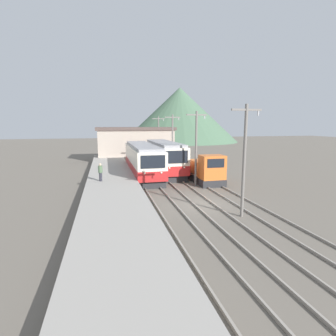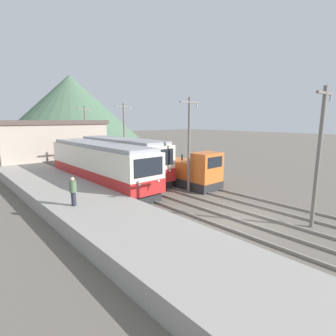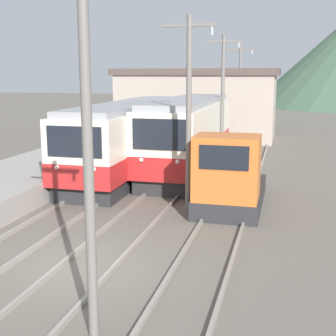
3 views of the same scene
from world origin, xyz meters
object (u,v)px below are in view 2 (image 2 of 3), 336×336
commuter_train_center (122,161)px  catenary_mast_mid (189,142)px  person_on_platform (73,190)px  catenary_mast_near (319,153)px  catenary_mast_distant (86,133)px  shunting_locomotive (192,172)px  commuter_train_left (100,167)px  catenary_mast_far (125,136)px

commuter_train_center → catenary_mast_mid: size_ratio=1.62×
commuter_train_center → person_on_platform: bearing=-136.7°
commuter_train_center → catenary_mast_near: size_ratio=1.62×
catenary_mast_mid → catenary_mast_distant: bearing=90.0°
shunting_locomotive → person_on_platform: shunting_locomotive is taller
shunting_locomotive → catenary_mast_distant: (-1.49, 16.83, 2.69)m
commuter_train_left → catenary_mast_distant: (4.31, 11.86, 2.19)m
commuter_train_center → catenary_mast_distant: 11.11m
shunting_locomotive → commuter_train_center: bearing=116.4°
catenary_mast_near → catenary_mast_far: same height
catenary_mast_far → person_on_platform: (-8.95, -8.87, -2.13)m
catenary_mast_near → catenary_mast_distant: bearing=90.0°
shunting_locomotive → catenary_mast_distant: bearing=95.1°
shunting_locomotive → catenary_mast_far: bearing=100.7°
commuter_train_left → catenary_mast_near: bearing=-74.0°
commuter_train_center → shunting_locomotive: 6.76m
catenary_mast_mid → person_on_platform: catenary_mast_mid is taller
catenary_mast_mid → commuter_train_left: bearing=125.5°
catenary_mast_distant → person_on_platform: size_ratio=4.45×
shunting_locomotive → catenary_mast_distant: 17.11m
shunting_locomotive → catenary_mast_far: (-1.49, 7.88, 2.69)m
catenary_mast_distant → person_on_platform: bearing=-116.7°
commuter_train_center → catenary_mast_mid: bearing=-78.0°
catenary_mast_near → catenary_mast_mid: same height
catenary_mast_mid → shunting_locomotive: bearing=35.6°
catenary_mast_near → person_on_platform: bearing=134.8°
catenary_mast_near → catenary_mast_mid: (0.00, 8.95, 0.00)m
commuter_train_left → catenary_mast_near: (4.31, -14.99, 2.19)m
catenary_mast_far → person_on_platform: size_ratio=4.45×
catenary_mast_far → catenary_mast_distant: (0.00, 8.95, 0.00)m
commuter_train_center → catenary_mast_mid: catenary_mast_mid is taller
commuter_train_left → catenary_mast_far: catenary_mast_far is taller
catenary_mast_mid → person_on_platform: (-8.95, 0.08, -2.13)m
person_on_platform → commuter_train_center: bearing=43.3°
catenary_mast_mid → person_on_platform: 9.20m
catenary_mast_distant → commuter_train_center: bearing=-97.9°
shunting_locomotive → catenary_mast_near: 10.48m
commuter_train_center → person_on_platform: size_ratio=7.22×
commuter_train_center → shunting_locomotive: bearing=-63.6°
commuter_train_left → person_on_platform: 7.56m
catenary_mast_mid → catenary_mast_far: same height
person_on_platform → catenary_mast_far: bearing=44.7°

